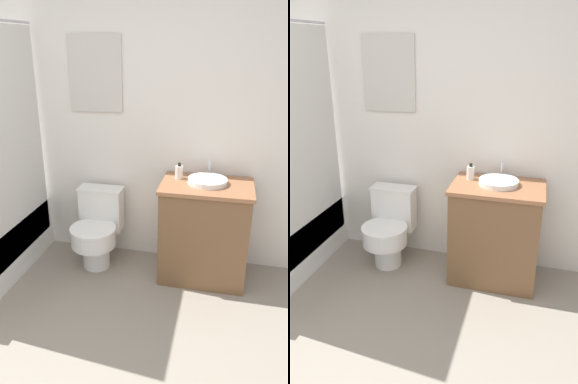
% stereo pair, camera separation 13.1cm
% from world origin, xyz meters
% --- Properties ---
extents(wall_back, '(3.39, 0.07, 2.50)m').
position_xyz_m(wall_back, '(-0.00, 1.98, 1.26)').
color(wall_back, white).
rests_on(wall_back, ground_plane).
extents(toilet, '(0.39, 0.52, 0.66)m').
position_xyz_m(toilet, '(-0.07, 1.69, 0.34)').
color(toilet, white).
rests_on(toilet, ground_plane).
extents(vanity, '(0.71, 0.49, 0.81)m').
position_xyz_m(vanity, '(0.84, 1.70, 0.41)').
color(vanity, brown).
rests_on(vanity, ground_plane).
extents(sink, '(0.30, 0.34, 0.13)m').
position_xyz_m(sink, '(0.84, 1.72, 0.84)').
color(sink, white).
rests_on(sink, vanity).
extents(soap_bottle, '(0.06, 0.06, 0.13)m').
position_xyz_m(soap_bottle, '(0.61, 1.78, 0.87)').
color(soap_bottle, silver).
rests_on(soap_bottle, vanity).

